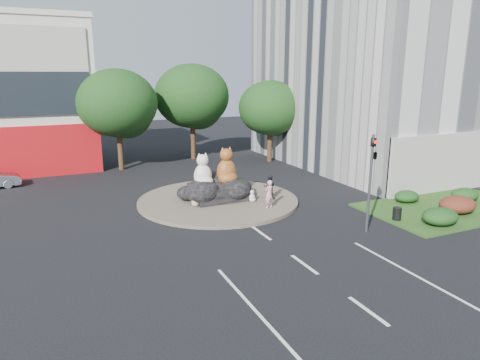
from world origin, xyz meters
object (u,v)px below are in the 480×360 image
object	(u,v)px
litter_bin	(397,214)
kitten_white	(252,196)
cat_white	(203,170)
kitten_calico	(195,199)
pedestrian_dark	(269,187)
pedestrian_pink	(269,194)
cat_tabby	(226,165)

from	to	relation	value
litter_bin	kitten_white	bearing A→B (deg)	133.75
cat_white	kitten_calico	size ratio (longest dim) A/B	2.56
kitten_calico	pedestrian_dark	world-z (taller)	pedestrian_dark
pedestrian_dark	cat_white	bearing A→B (deg)	12.95
kitten_white	pedestrian_pink	bearing A→B (deg)	-92.78
cat_white	pedestrian_dark	xyz separation A→B (m)	(3.95, -1.24, -1.20)
cat_white	litter_bin	world-z (taller)	cat_white
pedestrian_pink	kitten_white	bearing A→B (deg)	-93.17
litter_bin	kitten_calico	bearing A→B (deg)	144.61
kitten_calico	litter_bin	size ratio (longest dim) A/B	1.19
cat_tabby	pedestrian_pink	distance (m)	3.56
cat_white	pedestrian_dark	world-z (taller)	cat_white
kitten_white	pedestrian_dark	world-z (taller)	pedestrian_dark
pedestrian_pink	cat_white	bearing A→B (deg)	-59.77
kitten_white	kitten_calico	bearing A→B (deg)	155.17
litter_bin	pedestrian_dark	bearing A→B (deg)	126.33
cat_white	pedestrian_dark	bearing A→B (deg)	-19.89
cat_white	cat_tabby	distance (m)	1.62
pedestrian_dark	pedestrian_pink	bearing A→B (deg)	91.58
kitten_white	pedestrian_pink	xyz separation A→B (m)	(0.36, -1.52, 0.45)
kitten_calico	pedestrian_pink	size ratio (longest dim) A/B	0.50
kitten_calico	kitten_white	xyz separation A→B (m)	(3.50, -0.55, -0.04)
cat_white	pedestrian_pink	bearing A→B (deg)	-45.86
cat_white	kitten_white	size ratio (longest dim) A/B	2.81
kitten_calico	litter_bin	world-z (taller)	kitten_calico
cat_white	kitten_white	world-z (taller)	cat_white
pedestrian_dark	kitten_white	bearing A→B (deg)	35.74
pedestrian_pink	pedestrian_dark	bearing A→B (deg)	-135.18
cat_tabby	kitten_calico	bearing A→B (deg)	-155.41
pedestrian_dark	cat_tabby	bearing A→B (deg)	0.06
litter_bin	cat_tabby	bearing A→B (deg)	132.35
cat_tabby	litter_bin	distance (m)	10.38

